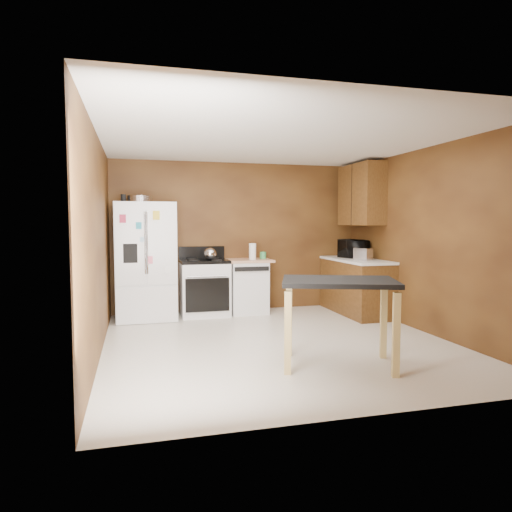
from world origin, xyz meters
name	(u,v)px	position (x,y,z in m)	size (l,w,h in m)	color
floor	(278,343)	(0.00, 0.00, 0.00)	(4.50, 4.50, 0.00)	beige
ceiling	(279,139)	(0.00, 0.00, 2.50)	(4.50, 4.50, 0.00)	white
wall_back	(239,237)	(0.00, 2.25, 1.25)	(4.20, 4.20, 0.00)	brown
wall_front	(369,255)	(0.00, -2.25, 1.25)	(4.20, 4.20, 0.00)	brown
wall_left	(98,245)	(-2.10, 0.00, 1.25)	(4.50, 4.50, 0.00)	brown
wall_right	(427,241)	(2.10, 0.00, 1.25)	(4.50, 4.50, 0.00)	brown
roasting_pan	(140,199)	(-1.63, 1.84, 1.85)	(0.39, 0.39, 0.10)	silver
pen_cup	(123,198)	(-1.86, 1.75, 1.86)	(0.07, 0.07, 0.11)	black
kettle	(210,254)	(-0.56, 1.81, 1.00)	(0.20, 0.20, 0.20)	silver
paper_towel	(253,252)	(0.14, 1.85, 1.02)	(0.11, 0.11, 0.27)	white
green_canister	(263,255)	(0.36, 1.99, 0.95)	(0.11, 0.11, 0.12)	#3B9A52
toaster	(363,254)	(1.77, 1.18, 0.99)	(0.16, 0.26, 0.19)	silver
microwave	(353,250)	(1.84, 1.64, 1.04)	(0.51, 0.34, 0.28)	black
refrigerator	(146,261)	(-1.55, 1.86, 0.90)	(0.90, 0.80, 1.80)	white
gas_range	(204,287)	(-0.64, 1.92, 0.46)	(0.76, 0.68, 1.10)	white
dishwasher	(247,286)	(0.08, 1.95, 0.45)	(0.78, 0.63, 0.89)	white
right_cabinets	(358,258)	(1.84, 1.48, 0.91)	(0.63, 1.58, 2.45)	brown
island	(339,293)	(0.33, -1.03, 0.76)	(1.35, 1.12, 0.91)	black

